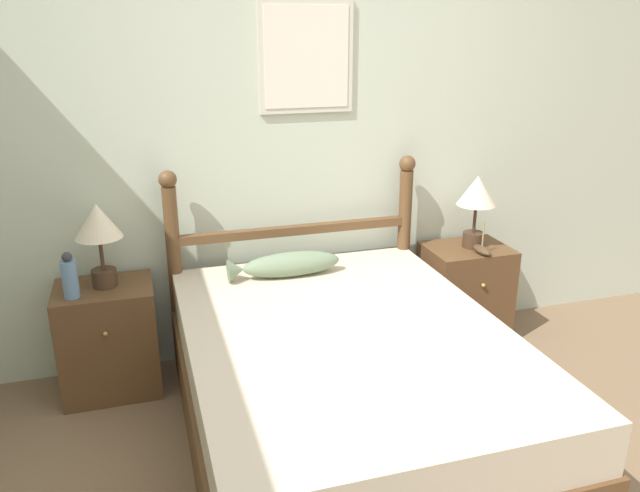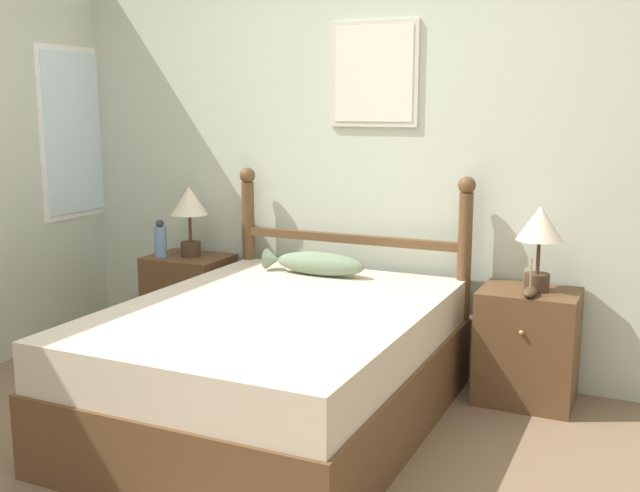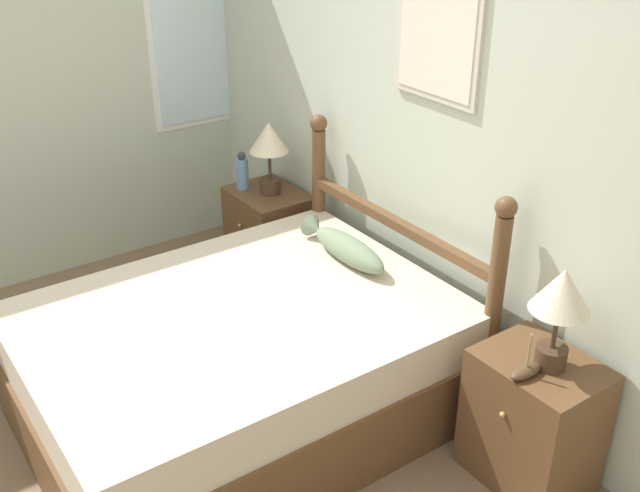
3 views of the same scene
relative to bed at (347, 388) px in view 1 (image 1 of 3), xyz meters
The scene contains 10 objects.
wall_back 1.46m from the bed, 82.08° to the left, with size 6.40×0.08×2.55m.
bed is the anchor object (origin of this frame).
headboard 1.00m from the bed, 90.00° to the left, with size 1.48×0.10×1.18m.
nightstand_left 1.35m from the bed, 142.66° to the left, with size 0.50×0.42×0.61m.
nightstand_right 1.35m from the bed, 37.34° to the left, with size 0.50×0.42×0.61m.
table_lamp_left 1.48m from the bed, 141.91° to the left, with size 0.24×0.24×0.45m.
table_lamp_right 1.51m from the bed, 36.65° to the left, with size 0.24×0.24×0.45m.
bottle 1.47m from the bed, 149.20° to the left, with size 0.08×0.08×0.24m.
model_boat 1.33m from the bed, 32.39° to the left, with size 0.07×0.17×0.20m.
fish_pillow 0.80m from the bed, 99.22° to the left, with size 0.62×0.15×0.13m.
Camera 1 is at (-1.00, -1.72, 1.89)m, focal length 35.00 mm.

